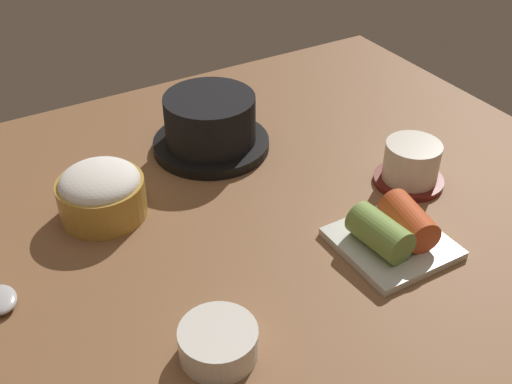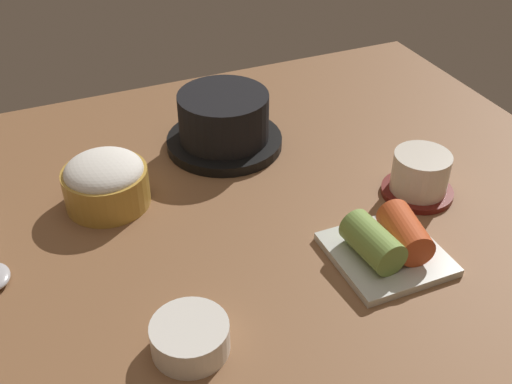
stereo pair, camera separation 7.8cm
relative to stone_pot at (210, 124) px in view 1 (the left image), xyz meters
The scene contains 6 objects.
dining_table 15.78cm from the stone_pot, 105.30° to the right, with size 100.00×76.00×2.00cm, color brown.
stone_pot is the anchor object (origin of this frame).
rice_bowl 20.26cm from the stone_pot, 159.14° to the right, with size 10.93×10.93×6.91cm.
tea_cup_with_saucer 28.81cm from the stone_pot, 48.08° to the right, with size 9.48×9.48×6.12cm.
kimchi_plate 31.78cm from the stone_pot, 74.44° to the right, with size 12.44×12.44×5.16cm.
side_bowl_near 38.34cm from the stone_pot, 115.89° to the right, with size 7.85×7.85×3.28cm.
Camera 1 is at (-30.00, -56.79, 51.14)cm, focal length 43.81 mm.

